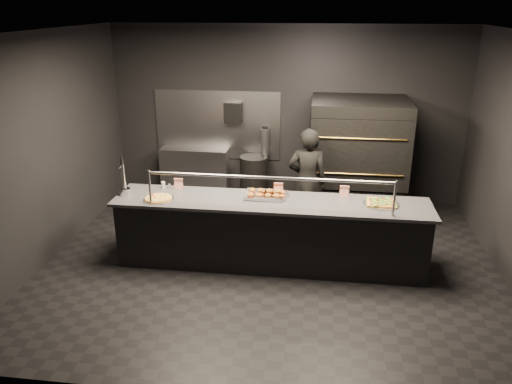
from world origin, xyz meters
The scene contains 15 objects.
room centered at (-0.02, 0.05, 1.50)m, with size 6.04×6.00×3.00m.
service_counter centered at (0.00, 0.00, 0.46)m, with size 4.10×0.78×1.37m.
pizza_oven centered at (1.20, 1.90, 0.97)m, with size 1.50×1.23×1.91m.
prep_shelf centered at (-1.60, 2.32, 0.45)m, with size 1.20×0.35×0.90m, color #99999E.
towel_dispenser centered at (-0.90, 2.39, 1.55)m, with size 0.30×0.20×0.35m, color black.
fire_extinguisher centered at (-0.35, 2.40, 1.06)m, with size 0.14×0.14×0.51m.
beer_tap centered at (-1.95, -0.03, 1.08)m, with size 0.15×0.21×0.57m.
round_pizza centered at (-1.45, -0.15, 0.94)m, with size 0.40×0.40×0.03m.
slider_tray_a centered at (-0.10, 0.14, 0.95)m, with size 0.51×0.38×0.08m.
slider_tray_b centered at (0.00, 0.15, 0.94)m, with size 0.47×0.39×0.06m.
square_pizza centered at (1.40, 0.06, 0.94)m, with size 0.46×0.46×0.05m.
condiment_jar centered at (-1.49, 0.28, 0.96)m, with size 0.14×0.05×0.09m.
tent_cards centered at (-0.10, 0.28, 1.00)m, with size 2.36×0.04×0.15m.
trash_bin centered at (-0.52, 2.22, 0.41)m, with size 0.49×0.49×0.82m, color black.
worker centered at (0.43, 1.12, 0.81)m, with size 0.59×0.39×1.62m, color black.
Camera 1 is at (0.59, -5.94, 3.32)m, focal length 35.00 mm.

